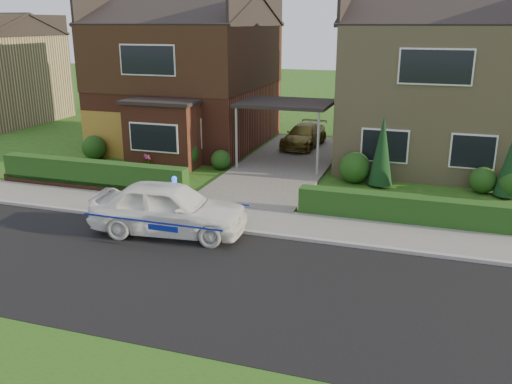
% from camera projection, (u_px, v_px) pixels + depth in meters
% --- Properties ---
extents(ground, '(120.00, 120.00, 0.00)m').
position_uv_depth(ground, '(168.00, 273.00, 13.38)').
color(ground, '#1D5115').
rests_on(ground, ground).
extents(road, '(60.00, 6.00, 0.02)m').
position_uv_depth(road, '(168.00, 273.00, 13.38)').
color(road, black).
rests_on(road, ground).
extents(kerb, '(60.00, 0.16, 0.12)m').
position_uv_depth(kerb, '(215.00, 228.00, 16.12)').
color(kerb, '#9E9993').
rests_on(kerb, ground).
extents(sidewalk, '(60.00, 2.00, 0.10)m').
position_uv_depth(sidewalk, '(227.00, 217.00, 17.08)').
color(sidewalk, slate).
rests_on(sidewalk, ground).
extents(driveway, '(3.80, 12.00, 0.12)m').
position_uv_depth(driveway, '(285.00, 165.00, 23.33)').
color(driveway, '#666059').
rests_on(driveway, ground).
extents(house_left, '(7.50, 9.53, 7.25)m').
position_uv_depth(house_left, '(188.00, 67.00, 26.56)').
color(house_left, brown).
rests_on(house_left, ground).
extents(house_right, '(7.50, 8.06, 7.25)m').
position_uv_depth(house_right, '(435.00, 77.00, 23.24)').
color(house_right, '#9E8B61').
rests_on(house_right, ground).
extents(carport_link, '(3.80, 3.00, 2.77)m').
position_uv_depth(carport_link, '(286.00, 104.00, 22.51)').
color(carport_link, black).
rests_on(carport_link, ground).
extents(garage_door, '(2.20, 0.10, 2.10)m').
position_uv_depth(garage_door, '(104.00, 135.00, 24.55)').
color(garage_door, '#935D20').
rests_on(garage_door, ground).
extents(dwarf_wall, '(7.70, 0.25, 0.36)m').
position_uv_depth(dwarf_wall, '(92.00, 186.00, 19.85)').
color(dwarf_wall, brown).
rests_on(dwarf_wall, ground).
extents(hedge_left, '(7.50, 0.55, 0.90)m').
position_uv_depth(hedge_left, '(94.00, 190.00, 20.04)').
color(hedge_left, '#1D3E13').
rests_on(hedge_left, ground).
extents(hedge_right, '(7.50, 0.55, 0.80)m').
position_uv_depth(hedge_right, '(420.00, 226.00, 16.50)').
color(hedge_right, '#1D3E13').
rests_on(hedge_right, ground).
extents(shrub_left_far, '(1.08, 1.08, 1.08)m').
position_uv_depth(shrub_left_far, '(94.00, 147.00, 24.36)').
color(shrub_left_far, '#1D3E13').
rests_on(shrub_left_far, ground).
extents(shrub_left_mid, '(1.32, 1.32, 1.32)m').
position_uv_depth(shrub_left_mid, '(183.00, 153.00, 22.80)').
color(shrub_left_mid, '#1D3E13').
rests_on(shrub_left_mid, ground).
extents(shrub_left_near, '(0.84, 0.84, 0.84)m').
position_uv_depth(shrub_left_near, '(221.00, 160.00, 22.67)').
color(shrub_left_near, '#1D3E13').
rests_on(shrub_left_near, ground).
extents(shrub_right_near, '(1.20, 1.20, 1.20)m').
position_uv_depth(shrub_right_near, '(355.00, 167.00, 20.76)').
color(shrub_right_near, '#1D3E13').
rests_on(shrub_right_near, ground).
extents(shrub_right_mid, '(0.96, 0.96, 0.96)m').
position_uv_depth(shrub_right_mid, '(483.00, 180.00, 19.52)').
color(shrub_right_mid, '#1D3E13').
rests_on(shrub_right_mid, ground).
extents(conifer_a, '(0.90, 0.90, 2.60)m').
position_uv_depth(conifer_a, '(382.00, 153.00, 20.08)').
color(conifer_a, black).
rests_on(conifer_a, ground).
extents(conifer_b, '(0.90, 0.90, 2.20)m').
position_uv_depth(conifer_b, '(510.00, 167.00, 18.83)').
color(conifer_b, black).
rests_on(conifer_b, ground).
extents(police_car, '(4.18, 4.71, 1.71)m').
position_uv_depth(police_car, '(169.00, 208.00, 15.66)').
color(police_car, white).
rests_on(police_car, ground).
extents(driveway_car, '(1.79, 3.80, 1.07)m').
position_uv_depth(driveway_car, '(304.00, 136.00, 26.32)').
color(driveway_car, brown).
rests_on(driveway_car, driveway).
extents(potted_plant_a, '(0.41, 0.30, 0.72)m').
position_uv_depth(potted_plant_a, '(93.00, 176.00, 20.55)').
color(potted_plant_a, gray).
rests_on(potted_plant_a, ground).
extents(potted_plant_b, '(0.49, 0.49, 0.70)m').
position_uv_depth(potted_plant_b, '(177.00, 162.00, 22.66)').
color(potted_plant_b, gray).
rests_on(potted_plant_b, ground).
extents(potted_plant_c, '(0.48, 0.48, 0.73)m').
position_uv_depth(potted_plant_c, '(148.00, 163.00, 22.38)').
color(potted_plant_c, gray).
rests_on(potted_plant_c, ground).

